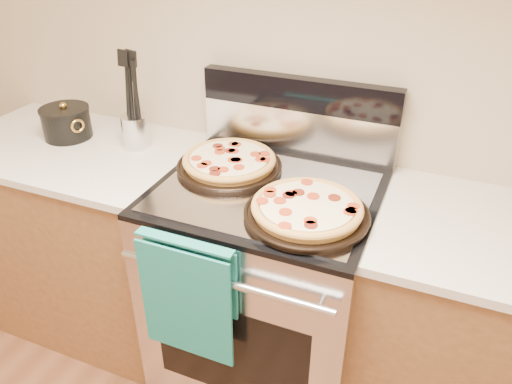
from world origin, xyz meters
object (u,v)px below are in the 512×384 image
at_px(pepperoni_pizza_front, 307,210).
at_px(pepperoni_pizza_back, 229,162).
at_px(utensil_crock, 135,131).
at_px(range_body, 267,291).
at_px(saucepan, 67,124).

bearing_deg(pepperoni_pizza_front, pepperoni_pizza_back, 150.95).
bearing_deg(pepperoni_pizza_back, utensil_crock, 172.96).
relative_size(range_body, saucepan, 4.61).
height_order(range_body, utensil_crock, utensil_crock).
bearing_deg(pepperoni_pizza_back, pepperoni_pizza_front, -29.05).
xyz_separation_m(range_body, utensil_crock, (-0.62, 0.12, 0.53)).
height_order(pepperoni_pizza_front, saucepan, saucepan).
bearing_deg(saucepan, pepperoni_pizza_front, -11.31).
xyz_separation_m(utensil_crock, saucepan, (-0.32, -0.03, -0.01)).
height_order(range_body, pepperoni_pizza_front, pepperoni_pizza_front).
bearing_deg(pepperoni_pizza_back, saucepan, 178.16).
height_order(utensil_crock, saucepan, utensil_crock).
xyz_separation_m(pepperoni_pizza_back, pepperoni_pizza_front, (0.36, -0.20, 0.00)).
distance_m(range_body, pepperoni_pizza_front, 0.55).
distance_m(pepperoni_pizza_back, pepperoni_pizza_front, 0.41).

